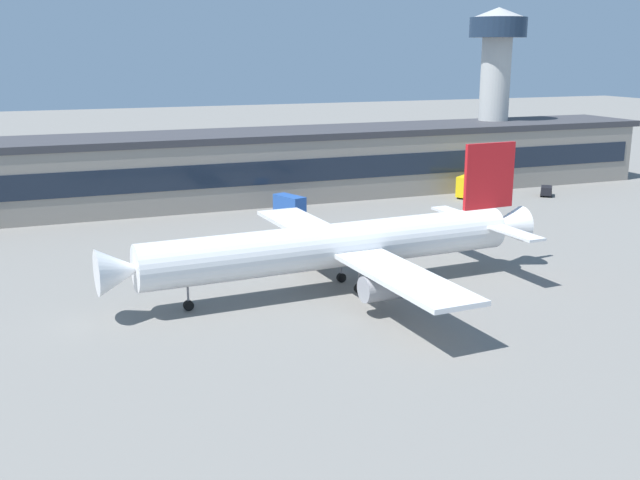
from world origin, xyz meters
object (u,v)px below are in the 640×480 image
Objects in this scene: airliner at (340,245)px; catering_truck at (470,185)px; control_tower at (495,75)px; baggage_tug at (546,190)px; stair_truck at (289,205)px.

airliner is 61.93m from catering_truck.
control_tower reaches higher than baggage_tug.
catering_truck reaches higher than baggage_tug.
baggage_tug is at bearing -17.95° from catering_truck.
catering_truck is at bearing 162.05° from baggage_tug.
airliner is at bearing -146.93° from baggage_tug.
catering_truck is 37.48m from stair_truck.
control_tower is 59.54m from stair_truck.
stair_truck is at bearing -159.48° from control_tower.
airliner is 7.19× the size of catering_truck.
stair_truck is (-52.54, -19.67, -19.93)m from control_tower.
control_tower is 8.74× the size of baggage_tug.
control_tower reaches higher than stair_truck.
stair_truck is at bearing -174.20° from catering_truck.
baggage_tug is 0.55× the size of catering_truck.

